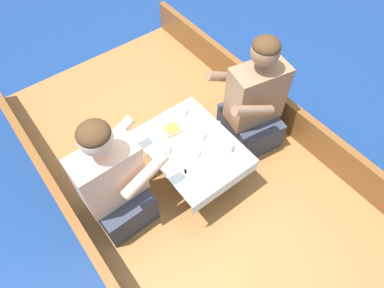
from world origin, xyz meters
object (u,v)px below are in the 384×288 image
(coffee_cup_starboard, at_px, (227,146))
(tin_can, at_px, (166,149))
(person_starboard, at_px, (253,104))
(coffee_cup_port, at_px, (182,111))
(sandwich, at_px, (172,130))
(person_port, at_px, (113,183))

(coffee_cup_starboard, bearing_deg, tin_can, 144.47)
(person_starboard, distance_m, tin_can, 0.76)
(person_starboard, distance_m, coffee_cup_starboard, 0.45)
(coffee_cup_port, relative_size, coffee_cup_starboard, 0.96)
(coffee_cup_port, bearing_deg, tin_can, -144.25)
(sandwich, bearing_deg, person_port, -167.99)
(coffee_cup_starboard, bearing_deg, sandwich, 120.92)
(coffee_cup_starboard, bearing_deg, coffee_cup_port, 96.09)
(coffee_cup_port, bearing_deg, coffee_cup_starboard, -83.91)
(person_starboard, relative_size, coffee_cup_port, 10.08)
(person_port, relative_size, tin_can, 14.11)
(sandwich, relative_size, coffee_cup_port, 1.20)
(coffee_cup_starboard, relative_size, tin_can, 1.49)
(person_starboard, xyz_separation_m, sandwich, (-0.62, 0.17, 0.00))
(person_starboard, bearing_deg, coffee_cup_port, -19.55)
(tin_can, bearing_deg, coffee_cup_starboard, -35.53)
(coffee_cup_starboard, height_order, tin_can, coffee_cup_starboard)
(person_port, relative_size, person_starboard, 0.97)
(person_starboard, height_order, sandwich, person_starboard)
(person_starboard, xyz_separation_m, tin_can, (-0.75, 0.07, -0.00))
(person_port, distance_m, coffee_cup_starboard, 0.79)
(sandwich, relative_size, tin_can, 1.73)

